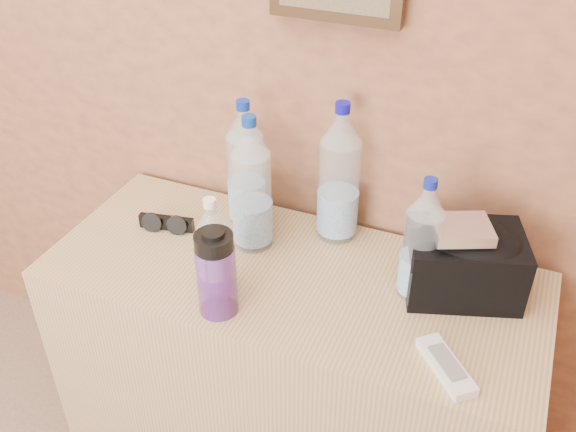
# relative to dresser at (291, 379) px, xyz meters

# --- Properties ---
(dresser) EXTENTS (1.19, 0.50, 0.74)m
(dresser) POSITION_rel_dresser_xyz_m (0.00, 0.00, 0.00)
(dresser) COLOR #AE8352
(dresser) RESTS_ON ground
(pet_large_a) EXTENTS (0.09, 0.09, 0.34)m
(pet_large_a) POSITION_rel_dresser_xyz_m (-0.19, 0.16, 0.52)
(pet_large_a) COLOR silver
(pet_large_a) RESTS_ON dresser
(pet_large_b) EXTENTS (0.10, 0.10, 0.37)m
(pet_large_b) POSITION_rel_dresser_xyz_m (0.05, 0.19, 0.53)
(pet_large_b) COLOR white
(pet_large_b) RESTS_ON dresser
(pet_large_c) EXTENTS (0.10, 0.10, 0.35)m
(pet_large_c) POSITION_rel_dresser_xyz_m (-0.14, 0.08, 0.53)
(pet_large_c) COLOR silver
(pet_large_c) RESTS_ON dresser
(pet_large_d) EXTENTS (0.08, 0.08, 0.30)m
(pet_large_d) POSITION_rel_dresser_xyz_m (0.29, 0.05, 0.51)
(pet_large_d) COLOR silver
(pet_large_d) RESTS_ON dresser
(pet_small) EXTENTS (0.07, 0.07, 0.24)m
(pet_small) POSITION_rel_dresser_xyz_m (-0.14, -0.12, 0.48)
(pet_small) COLOR white
(pet_small) RESTS_ON dresser
(nalgene_bottle) EXTENTS (0.09, 0.09, 0.21)m
(nalgene_bottle) POSITION_rel_dresser_xyz_m (-0.10, -0.18, 0.48)
(nalgene_bottle) COLOR #6A2CA2
(nalgene_bottle) RESTS_ON dresser
(sunglasses) EXTENTS (0.15, 0.08, 0.04)m
(sunglasses) POSITION_rel_dresser_xyz_m (-0.37, 0.04, 0.39)
(sunglasses) COLOR black
(sunglasses) RESTS_ON dresser
(ac_remote) EXTENTS (0.14, 0.15, 0.02)m
(ac_remote) POSITION_rel_dresser_xyz_m (0.40, -0.16, 0.38)
(ac_remote) COLOR white
(ac_remote) RESTS_ON dresser
(toiletry_bag) EXTENTS (0.29, 0.25, 0.17)m
(toiletry_bag) POSITION_rel_dresser_xyz_m (0.38, 0.10, 0.46)
(toiletry_bag) COLOR black
(toiletry_bag) RESTS_ON dresser
(foil_packet) EXTENTS (0.15, 0.14, 0.03)m
(foil_packet) POSITION_rel_dresser_xyz_m (0.36, 0.07, 0.55)
(foil_packet) COLOR silver
(foil_packet) RESTS_ON toiletry_bag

